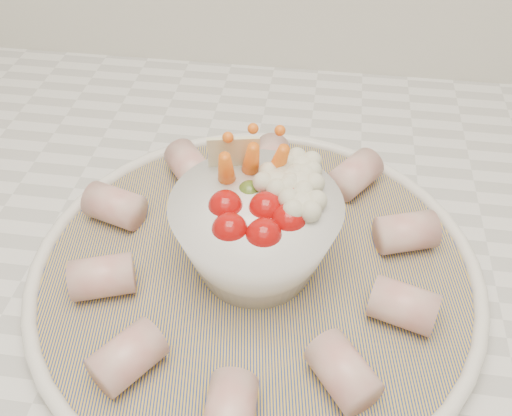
# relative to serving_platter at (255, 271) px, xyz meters

# --- Properties ---
(serving_platter) EXTENTS (0.42, 0.42, 0.02)m
(serving_platter) POSITION_rel_serving_platter_xyz_m (0.00, 0.00, 0.00)
(serving_platter) COLOR navy
(serving_platter) RESTS_ON kitchen_counter
(veggie_bowl) EXTENTS (0.13, 0.13, 0.11)m
(veggie_bowl) POSITION_rel_serving_platter_xyz_m (0.00, 0.01, 0.05)
(veggie_bowl) COLOR white
(veggie_bowl) RESTS_ON serving_platter
(cured_meat_rolls) EXTENTS (0.31, 0.31, 0.03)m
(cured_meat_rolls) POSITION_rel_serving_platter_xyz_m (-0.00, 0.00, 0.02)
(cured_meat_rolls) COLOR #B65853
(cured_meat_rolls) RESTS_ON serving_platter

